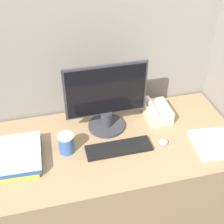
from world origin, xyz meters
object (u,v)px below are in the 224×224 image
monitor (106,101)px  mouse (163,142)px  desk_telephone (157,111)px  coffee_cup (66,144)px  keyboard (119,148)px  book_stack (20,156)px

monitor → mouse: bearing=-39.8°
desk_telephone → coffee_cup: bearing=-164.1°
keyboard → coffee_cup: bearing=168.9°
mouse → desk_telephone: size_ratio=0.27×
coffee_cup → desk_telephone: 0.65m
book_stack → desk_telephone: 0.92m
coffee_cup → desk_telephone: desk_telephone is taller
mouse → keyboard: bearing=175.6°
monitor → book_stack: monitor is taller
desk_telephone → book_stack: bearing=-167.9°
coffee_cup → book_stack: coffee_cup is taller
mouse → desk_telephone: (0.05, 0.26, 0.03)m
coffee_cup → book_stack: size_ratio=0.39×
monitor → coffee_cup: size_ratio=4.18×
keyboard → mouse: (0.28, -0.02, 0.01)m
monitor → desk_telephone: bearing=1.9°
mouse → coffee_cup: bearing=172.1°
monitor → desk_telephone: monitor is taller
monitor → desk_telephone: size_ratio=2.48×
keyboard → desk_telephone: desk_telephone is taller
keyboard → coffee_cup: coffee_cup is taller
mouse → book_stack: 0.85m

